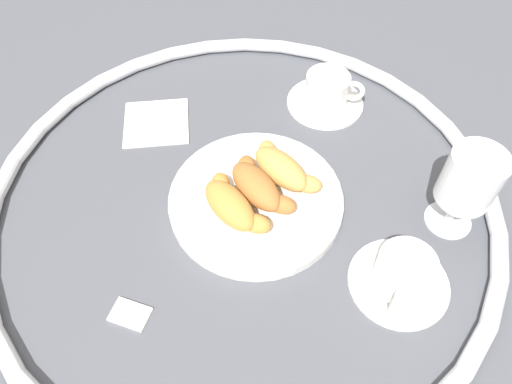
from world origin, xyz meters
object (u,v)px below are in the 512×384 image
croissant_large (232,205)px  folded_napkin (156,122)px  croissant_small (258,186)px  sugar_packet (130,314)px  coffee_cup_near (327,93)px  coffee_cup_far (402,275)px  croissant_extra (282,168)px  juice_glass_left (469,182)px  pastry_plate (256,199)px

croissant_large → folded_napkin: 0.25m
folded_napkin → croissant_small: bearing=11.6°
sugar_packet → coffee_cup_near: bearing=73.2°
coffee_cup_far → folded_napkin: (-0.46, -0.13, -0.02)m
croissant_small → sugar_packet: (0.06, -0.24, -0.04)m
croissant_small → croissant_extra: same height
juice_glass_left → croissant_large: bearing=-123.9°
pastry_plate → sugar_packet: (0.06, -0.23, -0.01)m
croissant_large → sugar_packet: 0.20m
pastry_plate → coffee_cup_far: coffee_cup_far is taller
croissant_large → sugar_packet: bearing=-75.5°
coffee_cup_near → coffee_cup_far: (0.33, -0.14, 0.00)m
croissant_large → coffee_cup_near: 0.30m
coffee_cup_far → croissant_large: bearing=-148.5°
pastry_plate → folded_napkin: bearing=-169.1°
pastry_plate → croissant_small: (-0.00, 0.00, 0.03)m
coffee_cup_far → juice_glass_left: bearing=104.2°
croissant_extra → sugar_packet: 0.30m
pastry_plate → folded_napkin: pastry_plate is taller
coffee_cup_far → sugar_packet: 0.36m
juice_glass_left → sugar_packet: bearing=-105.9°
croissant_extra → coffee_cup_far: croissant_extra is taller
croissant_large → juice_glass_left: (0.18, 0.26, 0.05)m
coffee_cup_far → juice_glass_left: juice_glass_left is taller
pastry_plate → croissant_extra: bearing=98.0°
croissant_large → coffee_cup_far: croissant_large is taller
coffee_cup_near → sugar_packet: size_ratio=2.72×
croissant_small → coffee_cup_near: bearing=116.8°
juice_glass_left → coffee_cup_far: bearing=-75.8°
pastry_plate → croissant_large: 0.06m
pastry_plate → juice_glass_left: (0.18, 0.22, 0.08)m
pastry_plate → juice_glass_left: bearing=49.7°
coffee_cup_near → juice_glass_left: size_ratio=0.97×
coffee_cup_near → juice_glass_left: juice_glass_left is taller
coffee_cup_near → coffee_cup_far: 0.36m
croissant_extra → coffee_cup_near: croissant_extra is taller
croissant_large → folded_napkin: (-0.25, 0.00, -0.04)m
croissant_small → juice_glass_left: size_ratio=0.98×
coffee_cup_near → juice_glass_left: 0.31m
pastry_plate → juice_glass_left: size_ratio=1.87×
croissant_small → folded_napkin: 0.25m
pastry_plate → croissant_large: size_ratio=1.91×
croissant_large → sugar_packet: (0.05, -0.19, -0.04)m
croissant_extra → juice_glass_left: size_ratio=0.97×
croissant_small → sugar_packet: 0.25m
croissant_extra → sugar_packet: (0.06, -0.29, -0.04)m
coffee_cup_far → sugar_packet: bearing=-117.1°
coffee_cup_near → croissant_extra: bearing=-58.8°
sugar_packet → juice_glass_left: bearing=37.3°
croissant_extra → folded_napkin: bearing=-157.0°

